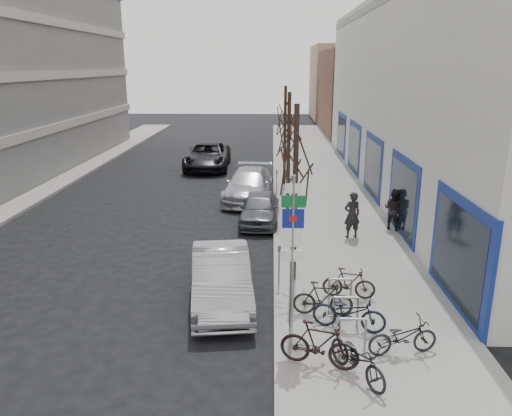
# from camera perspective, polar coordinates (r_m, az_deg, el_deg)

# --- Properties ---
(ground) EXTENTS (120.00, 120.00, 0.00)m
(ground) POSITION_cam_1_polar(r_m,az_deg,el_deg) (12.79, -7.23, -14.88)
(ground) COLOR black
(ground) RESTS_ON ground
(sidewalk_east) EXTENTS (5.00, 70.00, 0.15)m
(sidewalk_east) POSITION_cam_1_polar(r_m,az_deg,el_deg) (21.96, 8.56, -1.31)
(sidewalk_east) COLOR slate
(sidewalk_east) RESTS_ON ground
(brick_building_far) EXTENTS (12.00, 14.00, 8.00)m
(brick_building_far) POSITION_cam_1_polar(r_m,az_deg,el_deg) (52.09, 14.52, 12.70)
(brick_building_far) COLOR brown
(brick_building_far) RESTS_ON ground
(tan_building_far) EXTENTS (13.00, 12.00, 9.00)m
(tan_building_far) POSITION_cam_1_polar(r_m,az_deg,el_deg) (66.88, 12.21, 13.89)
(tan_building_far) COLOR #937A5B
(tan_building_far) RESTS_ON ground
(highway_sign_pole) EXTENTS (0.55, 0.10, 4.20)m
(highway_sign_pole) POSITION_cam_1_polar(r_m,az_deg,el_deg) (11.57, 4.19, -4.70)
(highway_sign_pole) COLOR gray
(highway_sign_pole) RESTS_ON ground
(bike_rack) EXTENTS (0.66, 2.26, 0.83)m
(bike_rack) POSITION_cam_1_polar(r_m,az_deg,el_deg) (12.99, 10.22, -11.19)
(bike_rack) COLOR gray
(bike_rack) RESTS_ON sidewalk_east
(tree_near) EXTENTS (1.80, 1.80, 5.50)m
(tree_near) POSITION_cam_1_polar(r_m,az_deg,el_deg) (14.55, 4.59, 6.31)
(tree_near) COLOR black
(tree_near) RESTS_ON ground
(tree_mid) EXTENTS (1.80, 1.80, 5.50)m
(tree_mid) POSITION_cam_1_polar(r_m,az_deg,el_deg) (20.98, 3.79, 9.29)
(tree_mid) COLOR black
(tree_mid) RESTS_ON ground
(tree_far) EXTENTS (1.80, 1.80, 5.50)m
(tree_far) POSITION_cam_1_polar(r_m,az_deg,el_deg) (27.45, 3.36, 10.87)
(tree_far) COLOR black
(tree_far) RESTS_ON ground
(meter_front) EXTENTS (0.10, 0.08, 1.27)m
(meter_front) POSITION_cam_1_polar(r_m,az_deg,el_deg) (14.93, 2.67, -6.15)
(meter_front) COLOR gray
(meter_front) RESTS_ON sidewalk_east
(meter_mid) EXTENTS (0.10, 0.08, 1.27)m
(meter_mid) POSITION_cam_1_polar(r_m,az_deg,el_deg) (20.13, 2.48, -0.24)
(meter_mid) COLOR gray
(meter_mid) RESTS_ON sidewalk_east
(meter_back) EXTENTS (0.10, 0.08, 1.27)m
(meter_back) POSITION_cam_1_polar(r_m,az_deg,el_deg) (25.46, 2.37, 3.22)
(meter_back) COLOR gray
(meter_back) RESTS_ON sidewalk_east
(bike_near_left) EXTENTS (1.36, 1.80, 1.08)m
(bike_near_left) POSITION_cam_1_polar(r_m,az_deg,el_deg) (11.11, 11.57, -16.11)
(bike_near_left) COLOR black
(bike_near_left) RESTS_ON sidewalk_east
(bike_near_right) EXTENTS (1.86, 1.03, 1.08)m
(bike_near_right) POSITION_cam_1_polar(r_m,az_deg,el_deg) (11.35, 7.25, -15.17)
(bike_near_right) COLOR black
(bike_near_right) RESTS_ON sidewalk_east
(bike_mid_curb) EXTENTS (1.91, 1.04, 1.12)m
(bike_mid_curb) POSITION_cam_1_polar(r_m,az_deg,el_deg) (12.85, 10.60, -11.28)
(bike_mid_curb) COLOR black
(bike_mid_curb) RESTS_ON sidewalk_east
(bike_mid_inner) EXTENTS (1.64, 0.60, 0.97)m
(bike_mid_inner) POSITION_cam_1_polar(r_m,az_deg,el_deg) (13.45, 7.66, -10.18)
(bike_mid_inner) COLOR black
(bike_mid_inner) RESTS_ON sidewalk_east
(bike_far_curb) EXTENTS (1.73, 0.83, 1.01)m
(bike_far_curb) POSITION_cam_1_polar(r_m,az_deg,el_deg) (12.17, 16.45, -13.62)
(bike_far_curb) COLOR black
(bike_far_curb) RESTS_ON sidewalk_east
(bike_far_inner) EXTENTS (1.56, 0.72, 0.91)m
(bike_far_inner) POSITION_cam_1_polar(r_m,az_deg,el_deg) (14.53, 10.57, -8.39)
(bike_far_inner) COLOR black
(bike_far_inner) RESTS_ON sidewalk_east
(parked_car_front) EXTENTS (2.18, 4.76, 1.51)m
(parked_car_front) POSITION_cam_1_polar(r_m,az_deg,el_deg) (14.29, -3.99, -7.93)
(parked_car_front) COLOR #A3A3A8
(parked_car_front) RESTS_ON ground
(parked_car_mid) EXTENTS (1.76, 4.00, 1.34)m
(parked_car_mid) POSITION_cam_1_polar(r_m,az_deg,el_deg) (21.32, 0.43, 0.01)
(parked_car_mid) COLOR #4B4C50
(parked_car_mid) RESTS_ON ground
(parked_car_back) EXTENTS (2.64, 5.43, 1.52)m
(parked_car_back) POSITION_cam_1_polar(r_m,az_deg,el_deg) (25.03, -0.83, 2.64)
(parked_car_back) COLOR #ADACB2
(parked_car_back) RESTS_ON ground
(lane_car) EXTENTS (2.94, 6.08, 1.67)m
(lane_car) POSITION_cam_1_polar(r_m,az_deg,el_deg) (32.99, -5.56, 5.95)
(lane_car) COLOR black
(lane_car) RESTS_ON ground
(pedestrian_near) EXTENTS (0.75, 0.59, 1.80)m
(pedestrian_near) POSITION_cam_1_polar(r_m,az_deg,el_deg) (19.36, 10.92, -0.79)
(pedestrian_near) COLOR black
(pedestrian_near) RESTS_ON sidewalk_east
(pedestrian_far) EXTENTS (0.75, 0.73, 1.70)m
(pedestrian_far) POSITION_cam_1_polar(r_m,az_deg,el_deg) (20.73, 15.44, -0.10)
(pedestrian_far) COLOR black
(pedestrian_far) RESTS_ON sidewalk_east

